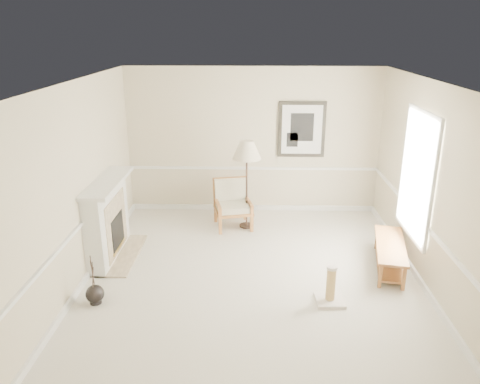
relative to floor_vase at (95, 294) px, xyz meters
The scene contains 8 objects.
ground 2.31m from the floor_vase, 21.03° to the left, with size 5.50×5.50×0.00m, color silver.
room 3.01m from the floor_vase, 21.55° to the left, with size 5.04×5.54×2.92m.
fireplace 1.53m from the floor_vase, 97.70° to the left, with size 0.64×1.64×1.31m.
floor_vase is the anchor object (origin of this frame).
armchair 3.31m from the floor_vase, 57.55° to the left, with size 0.80×0.84×0.89m.
floor_lamp 3.62m from the floor_vase, 52.87° to the left, with size 0.68×0.68×1.66m.
bench 4.45m from the floor_vase, 14.73° to the left, with size 0.72×1.49×0.41m.
scratching_post 3.22m from the floor_vase, ahead, with size 0.40×0.40×0.55m.
Camera 1 is at (-0.02, -6.33, 3.58)m, focal length 35.00 mm.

